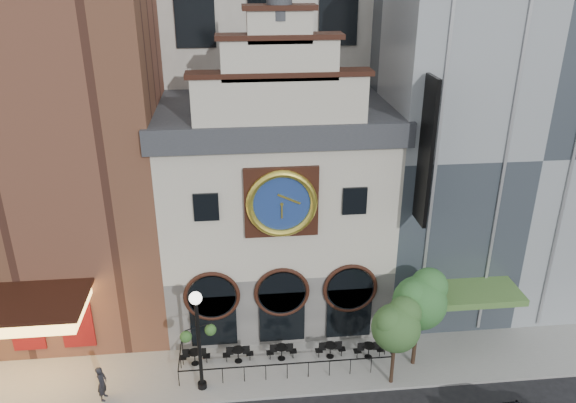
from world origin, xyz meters
The scene contains 15 objects.
ground centered at (0.00, 0.00, 0.00)m, with size 120.00×120.00×0.00m, color black.
sidewalk centered at (0.00, 2.50, 0.07)m, with size 44.00×5.00×0.15m, color gray.
clock_building centered at (0.00, 7.82, 6.69)m, with size 12.60×8.78×18.65m.
theater_building centered at (-13.00, 9.96, 12.60)m, with size 14.00×15.60×25.00m.
retail_building centered at (12.99, 9.99, 10.14)m, with size 14.00×14.40×20.00m.
cafe_railing centered at (0.00, 2.50, 0.60)m, with size 10.60×2.60×0.90m, color black, non-canonical shape.
bistro_0 centered at (-4.61, 2.78, 0.61)m, with size 1.58×0.68×0.90m.
bistro_1 centered at (-2.39, 2.73, 0.61)m, with size 1.58×0.68×0.90m.
bistro_2 centered at (-0.14, 2.70, 0.61)m, with size 1.58×0.68×0.90m.
bistro_3 centered at (2.40, 2.61, 0.61)m, with size 1.58×0.68×0.90m.
bistro_4 centered at (4.39, 2.37, 0.61)m, with size 1.58×0.68×0.90m.
pedestrian centered at (-8.79, 0.73, 1.06)m, with size 0.66×0.44×1.82m, color black.
lamppost centered at (-4.18, 0.99, 3.52)m, with size 1.67×0.96×5.45m.
tree_left centered at (6.62, 1.72, 4.06)m, with size 2.77×2.67×5.33m.
tree_right centered at (5.11, 0.47, 3.57)m, with size 2.42×2.33×4.66m.
Camera 1 is at (-2.22, -20.68, 19.45)m, focal length 35.00 mm.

